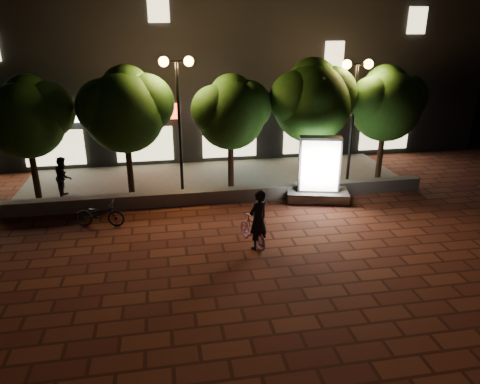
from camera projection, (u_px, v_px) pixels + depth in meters
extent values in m
plane|color=#5F2C1D|center=(243.00, 251.00, 13.21)|extent=(80.00, 80.00, 0.00)
cube|color=slate|center=(224.00, 195.00, 16.79)|extent=(16.00, 0.45, 0.50)
cube|color=slate|center=(216.00, 179.00, 19.17)|extent=(16.00, 5.00, 0.08)
cube|color=black|center=(199.00, 51.00, 23.37)|extent=(28.00, 8.00, 10.00)
cube|color=white|center=(49.00, 115.00, 19.35)|extent=(3.20, 0.12, 0.70)
cube|color=beige|center=(55.00, 148.00, 19.88)|extent=(2.60, 0.10, 1.60)
cube|color=red|center=(142.00, 112.00, 20.00)|extent=(3.20, 0.12, 0.70)
cube|color=beige|center=(145.00, 144.00, 20.54)|extent=(2.60, 0.10, 1.60)
cube|color=#58D2FF|center=(229.00, 109.00, 20.66)|extent=(3.20, 0.12, 0.70)
cube|color=beige|center=(230.00, 141.00, 21.20)|extent=(2.60, 0.10, 1.60)
cube|color=orange|center=(311.00, 107.00, 21.32)|extent=(3.20, 0.12, 0.70)
cube|color=beige|center=(309.00, 137.00, 21.85)|extent=(2.60, 0.10, 1.60)
cube|color=beige|center=(388.00, 104.00, 21.97)|extent=(3.20, 0.12, 0.70)
cube|color=beige|center=(384.00, 134.00, 22.51)|extent=(2.60, 0.10, 1.60)
cube|color=beige|center=(158.00, 7.00, 18.59)|extent=(0.90, 0.10, 1.20)
cube|color=beige|center=(334.00, 55.00, 20.62)|extent=(0.90, 0.10, 1.20)
cube|color=beige|center=(417.00, 20.00, 20.74)|extent=(0.90, 0.10, 1.20)
cylinder|color=black|center=(34.00, 170.00, 16.59)|extent=(0.24, 0.24, 2.25)
sphere|color=#214D16|center=(25.00, 120.00, 15.91)|extent=(2.80, 2.80, 2.80)
sphere|color=#214D16|center=(46.00, 110.00, 16.11)|extent=(2.10, 2.10, 2.10)
sphere|color=#214D16|center=(4.00, 115.00, 15.58)|extent=(1.96, 1.96, 1.96)
sphere|color=#214D16|center=(28.00, 99.00, 16.00)|extent=(1.82, 1.82, 1.82)
cylinder|color=black|center=(129.00, 164.00, 17.15)|extent=(0.24, 0.24, 2.34)
sphere|color=#214D16|center=(125.00, 113.00, 16.44)|extent=(3.00, 3.00, 3.00)
sphere|color=#214D16|center=(145.00, 103.00, 16.64)|extent=(2.25, 2.25, 2.25)
sphere|color=#214D16|center=(105.00, 107.00, 16.10)|extent=(2.10, 2.10, 2.10)
sphere|color=#214D16|center=(126.00, 91.00, 16.51)|extent=(1.95, 1.95, 1.95)
cylinder|color=black|center=(231.00, 160.00, 17.83)|extent=(0.24, 0.24, 2.21)
sphere|color=#214D16|center=(230.00, 115.00, 17.17)|extent=(2.70, 2.70, 2.70)
sphere|color=#214D16|center=(246.00, 106.00, 17.36)|extent=(2.03, 2.03, 2.02)
sphere|color=#214D16|center=(215.00, 110.00, 16.84)|extent=(1.89, 1.89, 1.89)
sphere|color=#214D16|center=(231.00, 96.00, 17.27)|extent=(1.76, 1.76, 1.76)
cylinder|color=black|center=(309.00, 154.00, 18.33)|extent=(0.24, 0.24, 2.43)
sphere|color=#214D16|center=(312.00, 104.00, 17.59)|extent=(3.10, 3.10, 3.10)
sphere|color=#214D16|center=(329.00, 95.00, 17.80)|extent=(2.33, 2.33, 2.33)
sphere|color=#214D16|center=(297.00, 99.00, 17.25)|extent=(2.17, 2.17, 2.17)
sphere|color=#214D16|center=(313.00, 83.00, 17.65)|extent=(2.01, 2.02, 2.02)
cylinder|color=black|center=(380.00, 152.00, 18.88)|extent=(0.24, 0.24, 2.29)
sphere|color=#214D16|center=(386.00, 106.00, 18.18)|extent=(2.90, 2.90, 2.90)
sphere|color=#214D16|center=(401.00, 98.00, 18.38)|extent=(2.18, 2.17, 2.17)
sphere|color=#214D16|center=(373.00, 101.00, 17.85)|extent=(2.03, 2.03, 2.03)
sphere|color=#214D16|center=(386.00, 87.00, 18.26)|extent=(1.89, 1.88, 1.88)
cylinder|color=black|center=(180.00, 129.00, 16.82)|extent=(0.12, 0.12, 5.00)
cylinder|color=black|center=(176.00, 61.00, 15.92)|extent=(0.90, 0.08, 0.08)
sphere|color=#FFA23F|center=(164.00, 62.00, 15.85)|extent=(0.36, 0.36, 0.36)
sphere|color=#FFA23F|center=(189.00, 61.00, 16.00)|extent=(0.36, 0.36, 0.36)
cylinder|color=black|center=(352.00, 125.00, 18.00)|extent=(0.12, 0.12, 4.80)
cylinder|color=black|center=(358.00, 64.00, 17.14)|extent=(0.90, 0.08, 0.08)
sphere|color=#FFA23F|center=(347.00, 64.00, 17.07)|extent=(0.36, 0.36, 0.36)
sphere|color=#FFA23F|center=(368.00, 64.00, 17.22)|extent=(0.36, 0.36, 0.36)
cube|color=slate|center=(317.00, 195.00, 16.94)|extent=(2.51, 1.68, 0.38)
cube|color=#4C4C51|center=(319.00, 164.00, 16.49)|extent=(1.62, 0.89, 2.11)
cube|color=white|center=(320.00, 166.00, 16.23)|extent=(1.36, 0.38, 1.92)
cube|color=white|center=(319.00, 162.00, 16.75)|extent=(1.36, 0.38, 1.92)
imported|color=#CE85B8|center=(252.00, 231.00, 13.43)|extent=(0.89, 1.59, 0.92)
imported|color=black|center=(258.00, 220.00, 13.03)|extent=(0.82, 0.75, 1.88)
imported|color=black|center=(100.00, 214.00, 14.66)|extent=(1.72, 0.85, 0.86)
imported|color=black|center=(64.00, 177.00, 16.93)|extent=(0.64, 0.80, 1.57)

